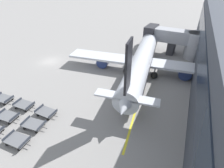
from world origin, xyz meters
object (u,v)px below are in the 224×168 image
object	(u,v)px
baggage_dolly_row_mid_a_col_c	(34,124)
baggage_dolly_row_near_col_c	(17,140)
airplane	(143,58)
baggage_dolly_row_mid_b_col_c	(46,112)
baggage_dolly_row_mid_b_col_b	(24,105)
baggage_dolly_row_mid_a_col_b	(8,116)
baggage_dolly_row_mid_b_col_a	(3,99)

from	to	relation	value
baggage_dolly_row_mid_a_col_c	baggage_dolly_row_near_col_c	bearing A→B (deg)	-88.56
airplane	baggage_dolly_row_mid_b_col_c	xyz separation A→B (m)	(-8.92, -18.59, -2.34)
airplane	baggage_dolly_row_mid_a_col_c	size ratio (longest dim) A/B	10.40
airplane	baggage_dolly_row_mid_b_col_b	distance (m)	22.88
baggage_dolly_row_mid_a_col_c	baggage_dolly_row_mid_b_col_c	distance (m)	2.50
baggage_dolly_row_mid_a_col_c	baggage_dolly_row_mid_b_col_b	xyz separation A→B (m)	(-4.29, 2.46, 0.00)
airplane	baggage_dolly_row_mid_a_col_c	bearing A→B (deg)	-112.64
baggage_dolly_row_mid_a_col_b	baggage_dolly_row_mid_b_col_b	distance (m)	2.73
baggage_dolly_row_mid_a_col_c	baggage_dolly_row_mid_b_col_c	size ratio (longest dim) A/B	1.01
baggage_dolly_row_mid_b_col_a	baggage_dolly_row_near_col_c	bearing A→B (deg)	-30.56
airplane	baggage_dolly_row_mid_b_col_a	size ratio (longest dim) A/B	10.47
airplane	baggage_dolly_row_mid_b_col_c	world-z (taller)	airplane
baggage_dolly_row_mid_b_col_a	airplane	bearing A→B (deg)	47.38
airplane	baggage_dolly_row_mid_b_col_b	xyz separation A→B (m)	(-13.08, -18.62, -2.34)
baggage_dolly_row_mid_a_col_b	baggage_dolly_row_mid_a_col_c	distance (m)	4.44
baggage_dolly_row_mid_a_col_c	baggage_dolly_row_mid_b_col_c	bearing A→B (deg)	92.89
airplane	baggage_dolly_row_mid_b_col_c	size ratio (longest dim) A/B	10.49
baggage_dolly_row_near_col_c	baggage_dolly_row_mid_a_col_c	size ratio (longest dim) A/B	0.99
baggage_dolly_row_mid_a_col_c	baggage_dolly_row_mid_b_col_b	world-z (taller)	same
airplane	baggage_dolly_row_mid_a_col_b	distance (m)	25.22
baggage_dolly_row_near_col_c	baggage_dolly_row_mid_a_col_b	xyz separation A→B (m)	(-4.50, 2.46, 0.00)
baggage_dolly_row_mid_a_col_c	airplane	bearing A→B (deg)	67.36
baggage_dolly_row_near_col_c	baggage_dolly_row_mid_b_col_a	xyz separation A→B (m)	(-8.55, 5.05, 0.00)
baggage_dolly_row_near_col_c	baggage_dolly_row_mid_a_col_c	bearing A→B (deg)	91.44
airplane	baggage_dolly_row_near_col_c	xyz separation A→B (m)	(-8.72, -23.81, -2.34)
baggage_dolly_row_mid_a_col_b	baggage_dolly_row_mid_b_col_a	size ratio (longest dim) A/B	1.00
baggage_dolly_row_mid_b_col_b	airplane	bearing A→B (deg)	54.91
airplane	baggage_dolly_row_mid_b_col_c	distance (m)	20.75
baggage_dolly_row_mid_a_col_b	airplane	bearing A→B (deg)	58.22
airplane	baggage_dolly_row_near_col_c	size ratio (longest dim) A/B	10.52
baggage_dolly_row_near_col_c	baggage_dolly_row_mid_b_col_c	size ratio (longest dim) A/B	1.00
baggage_dolly_row_near_col_c	baggage_dolly_row_mid_b_col_b	distance (m)	6.78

